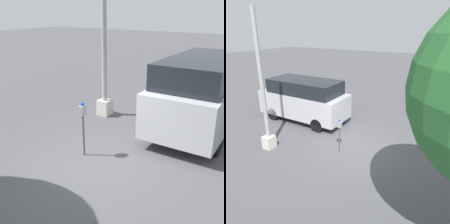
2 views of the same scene
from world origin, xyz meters
TOP-DOWN VIEW (x-y plane):
  - ground_plane at (0.00, 0.00)m, footprint 80.00×80.00m
  - parking_meter_near at (0.30, 0.53)m, footprint 0.21×0.13m
  - lamp_post at (3.06, 1.80)m, footprint 0.44×0.44m
  - parked_van at (3.70, -1.43)m, footprint 4.88×2.04m

SIDE VIEW (x-z plane):
  - ground_plane at x=0.00m, z-range 0.00..0.00m
  - parking_meter_near at x=0.30m, z-range 0.35..1.82m
  - parked_van at x=3.70m, z-range 0.08..2.39m
  - lamp_post at x=3.06m, z-range -0.89..4.72m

